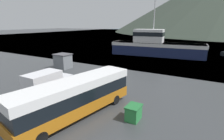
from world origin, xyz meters
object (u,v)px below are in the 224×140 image
Objects in this scene: tour_bus at (77,96)px; delivery_van at (47,82)px; fishing_boat at (155,46)px; dock_kiosk at (63,61)px; storage_bin at (133,113)px.

tour_bus reaches higher than delivery_van.
delivery_van is (-6.27, 2.26, -0.51)m from tour_bus.
fishing_boat is 22.86m from dock_kiosk.
fishing_boat is (-2.77, 31.67, 0.53)m from tour_bus.
tour_bus is at bearing -41.08° from dock_kiosk.
delivery_van is at bearing -13.31° from fishing_boat.
delivery_van is 2.08× the size of dock_kiosk.
fishing_boat is 30.81m from storage_bin.
tour_bus is at bearing -1.52° from fishing_boat.
tour_bus is 7.89× the size of storage_bin.
delivery_van is at bearing 170.55° from tour_bus.
fishing_boat reaches higher than delivery_van.
tour_bus is at bearing -19.49° from delivery_van.
dock_kiosk is at bearing 126.58° from delivery_van.
storage_bin is (10.65, -0.51, -0.66)m from delivery_van.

